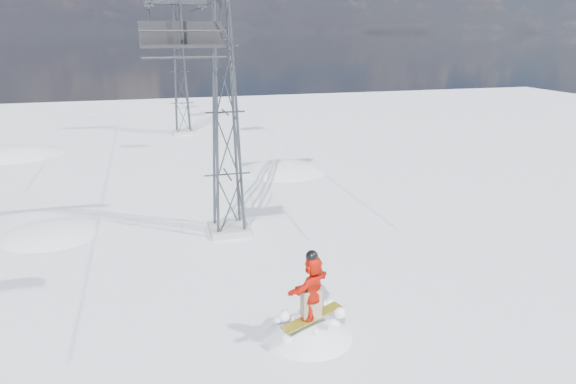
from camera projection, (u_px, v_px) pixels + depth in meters
name	position (u px, v px, depth m)	size (l,w,h in m)	color
ground	(247.00, 327.00, 15.95)	(120.00, 120.00, 0.00)	white
snow_terrain	(127.00, 298.00, 37.09)	(39.00, 37.00, 22.00)	white
lift_tower_near	(225.00, 113.00, 21.89)	(5.20, 1.80, 11.43)	#999999
lift_tower_far	(180.00, 72.00, 44.87)	(5.20, 1.80, 11.43)	#999999
snowboarder_jump	(308.00, 381.00, 15.94)	(4.40, 4.40, 6.86)	white
lift_chair_near	(182.00, 37.00, 13.69)	(2.23, 0.64, 2.76)	black
lift_chair_mid	(218.00, 32.00, 36.36)	(2.09, 0.60, 2.59)	black
lift_chair_far	(151.00, 29.00, 44.09)	(1.84, 0.53, 2.28)	black
lift_chair_extra	(149.00, 30.00, 50.30)	(1.85, 0.53, 2.29)	black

